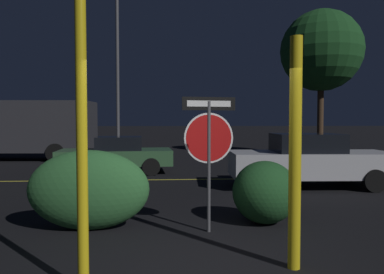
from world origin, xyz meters
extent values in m
plane|color=black|center=(0.00, 0.00, 0.00)|extent=(260.00, 260.00, 0.00)
cube|color=gold|center=(0.00, 7.28, 0.00)|extent=(36.02, 0.12, 0.01)
cylinder|color=#4C4C51|center=(0.28, 1.69, 1.09)|extent=(0.06, 0.06, 2.18)
cylinder|color=white|center=(0.28, 1.69, 1.57)|extent=(0.83, 0.13, 0.84)
cylinder|color=#B71414|center=(0.28, 1.69, 1.57)|extent=(0.77, 0.13, 0.78)
cube|color=black|center=(0.28, 1.69, 2.14)|extent=(0.90, 0.15, 0.22)
cube|color=white|center=(0.28, 1.69, 2.14)|extent=(0.74, 0.14, 0.10)
cylinder|color=yellow|center=(-1.31, -0.44, 1.59)|extent=(0.12, 0.12, 3.18)
cylinder|color=yellow|center=(1.18, 0.08, 1.45)|extent=(0.15, 0.15, 2.90)
ellipsoid|color=#2D6633|center=(-1.74, 1.96, 0.68)|extent=(2.05, 0.85, 1.36)
ellipsoid|color=#1E4C23|center=(1.36, 2.15, 0.57)|extent=(1.18, 1.15, 1.13)
cube|color=#335B38|center=(-2.24, 8.95, 0.57)|extent=(4.06, 2.08, 0.53)
cube|color=black|center=(-2.12, 8.96, 1.06)|extent=(1.69, 1.65, 0.46)
cylinder|color=black|center=(-3.39, 8.01, 0.30)|extent=(0.61, 0.25, 0.60)
cylinder|color=black|center=(-3.52, 9.71, 0.30)|extent=(0.61, 0.25, 0.60)
cylinder|color=black|center=(-0.96, 8.20, 0.30)|extent=(0.61, 0.25, 0.60)
cylinder|color=black|center=(-1.09, 9.90, 0.30)|extent=(0.61, 0.25, 0.60)
sphere|color=#F4EFCC|center=(-4.19, 8.25, 0.59)|extent=(0.14, 0.14, 0.14)
sphere|color=#F4EFCC|center=(-4.27, 9.35, 0.59)|extent=(0.14, 0.14, 0.14)
cube|color=silver|center=(3.62, 5.75, 0.64)|extent=(4.54, 1.92, 0.69)
cube|color=black|center=(3.48, 5.76, 1.24)|extent=(1.85, 1.57, 0.51)
cylinder|color=black|center=(5.04, 6.53, 0.30)|extent=(0.61, 0.22, 0.60)
cylinder|color=black|center=(4.97, 4.86, 0.30)|extent=(0.61, 0.22, 0.60)
cylinder|color=black|center=(2.27, 6.64, 0.30)|extent=(0.61, 0.22, 0.60)
cylinder|color=black|center=(2.20, 4.97, 0.30)|extent=(0.61, 0.22, 0.60)
sphere|color=#F4EFCC|center=(5.91, 6.20, 0.68)|extent=(0.14, 0.14, 0.14)
cube|color=#2D2D33|center=(-6.13, 13.77, 1.59)|extent=(4.38, 2.44, 2.38)
cylinder|color=black|center=(-5.43, 12.66, 0.42)|extent=(0.85, 0.32, 0.84)
cylinder|color=black|center=(-5.32, 14.79, 0.42)|extent=(0.85, 0.32, 0.84)
cylinder|color=#4C4C51|center=(-2.79, 13.84, 3.95)|extent=(0.16, 0.16, 7.90)
cylinder|color=#422D1E|center=(7.64, 14.76, 2.00)|extent=(0.32, 0.32, 4.00)
sphere|color=#19471E|center=(7.64, 14.76, 5.52)|extent=(4.22, 4.22, 4.22)
camera|label=1|loc=(-0.40, -4.46, 1.86)|focal=35.00mm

